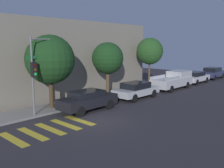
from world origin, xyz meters
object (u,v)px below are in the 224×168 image
(sedan_tail_of_row, at_px, (213,73))
(sedan_near_corner, at_px, (88,100))
(tree_near_corner, at_px, (50,60))
(sedan_far_end, at_px, (195,77))
(sedan_middle, at_px, (136,90))
(tree_far_end, at_px, (150,51))
(tree_midblock, at_px, (108,58))
(pickup_truck, at_px, (173,80))
(traffic_light_pole, at_px, (40,64))

(sedan_tail_of_row, bearing_deg, sedan_near_corner, 180.00)
(sedan_tail_of_row, bearing_deg, tree_near_corner, 174.80)
(sedan_far_end, xyz_separation_m, tree_near_corner, (-18.39, 2.16, 2.78))
(sedan_middle, height_order, tree_far_end, tree_far_end)
(tree_midblock, distance_m, tree_far_end, 6.31)
(sedan_near_corner, bearing_deg, pickup_truck, -0.00)
(traffic_light_pole, xyz_separation_m, sedan_far_end, (19.74, -1.27, -2.63))
(traffic_light_pole, distance_m, sedan_middle, 8.82)
(sedan_near_corner, bearing_deg, sedan_tail_of_row, -0.00)
(traffic_light_pole, height_order, sedan_near_corner, traffic_light_pole)
(pickup_truck, bearing_deg, sedan_near_corner, 180.00)
(sedan_middle, relative_size, sedan_far_end, 1.01)
(sedan_middle, distance_m, sedan_tail_of_row, 16.77)
(tree_midblock, bearing_deg, sedan_tail_of_row, -6.84)
(sedan_near_corner, relative_size, tree_far_end, 0.82)
(sedan_middle, distance_m, sedan_far_end, 11.42)
(traffic_light_pole, relative_size, sedan_near_corner, 1.17)
(pickup_truck, bearing_deg, traffic_light_pole, 175.04)
(sedan_near_corner, distance_m, sedan_far_end, 16.90)
(sedan_middle, bearing_deg, pickup_truck, -0.00)
(pickup_truck, xyz_separation_m, tree_midblock, (-7.55, 2.16, 2.46))
(traffic_light_pole, bearing_deg, sedan_far_end, -3.68)
(tree_near_corner, relative_size, tree_far_end, 1.00)
(sedan_middle, height_order, tree_midblock, tree_midblock)
(sedan_near_corner, distance_m, pickup_truck, 11.79)
(sedan_middle, distance_m, tree_near_corner, 7.81)
(sedan_far_end, height_order, tree_near_corner, tree_near_corner)
(pickup_truck, bearing_deg, sedan_far_end, 0.00)
(tree_near_corner, height_order, tree_far_end, tree_far_end)
(sedan_middle, bearing_deg, tree_near_corner, 162.78)
(traffic_light_pole, bearing_deg, tree_near_corner, 33.54)
(pickup_truck, bearing_deg, tree_far_end, 120.16)
(traffic_light_pole, relative_size, sedan_tail_of_row, 1.13)
(tree_near_corner, distance_m, tree_far_end, 12.03)
(traffic_light_pole, bearing_deg, pickup_truck, -4.96)
(traffic_light_pole, xyz_separation_m, tree_midblock, (7.08, 0.89, 0.00))
(traffic_light_pole, bearing_deg, sedan_near_corner, -24.12)
(sedan_far_end, bearing_deg, tree_midblock, 170.31)
(pickup_truck, distance_m, tree_far_end, 3.86)
(traffic_light_pole, bearing_deg, sedan_tail_of_row, -2.90)
(pickup_truck, height_order, tree_far_end, tree_far_end)
(traffic_light_pole, xyz_separation_m, tree_near_corner, (1.35, 0.89, 0.15))
(sedan_near_corner, distance_m, tree_far_end, 11.19)
(sedan_tail_of_row, bearing_deg, tree_far_end, 169.55)
(tree_midblock, relative_size, tree_far_end, 0.91)
(sedan_tail_of_row, relative_size, tree_far_end, 0.85)
(pickup_truck, distance_m, sedan_tail_of_row, 10.46)
(sedan_middle, bearing_deg, sedan_tail_of_row, 0.00)
(sedan_middle, bearing_deg, tree_far_end, 23.18)
(traffic_light_pole, height_order, tree_midblock, traffic_light_pole)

